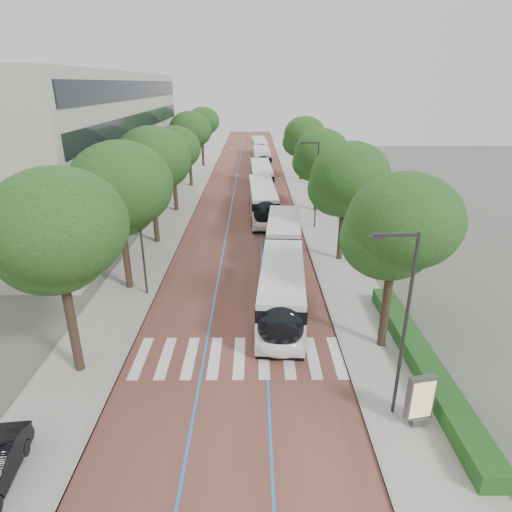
# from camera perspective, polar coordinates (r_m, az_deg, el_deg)

# --- Properties ---
(ground) EXTENTS (160.00, 160.00, 0.00)m
(ground) POSITION_cam_1_polar(r_m,az_deg,el_deg) (21.60, -2.88, -14.93)
(ground) COLOR #51544C
(ground) RESTS_ON ground
(road) EXTENTS (11.00, 140.00, 0.02)m
(road) POSITION_cam_1_polar(r_m,az_deg,el_deg) (58.69, -1.24, 9.30)
(road) COLOR brown
(road) RESTS_ON ground
(sidewalk_left) EXTENTS (4.00, 140.00, 0.12)m
(sidewalk_left) POSITION_cam_1_polar(r_m,az_deg,el_deg) (59.28, -8.60, 9.24)
(sidewalk_left) COLOR gray
(sidewalk_left) RESTS_ON ground
(sidewalk_right) EXTENTS (4.00, 140.00, 0.12)m
(sidewalk_right) POSITION_cam_1_polar(r_m,az_deg,el_deg) (59.04, 6.16, 9.30)
(sidewalk_right) COLOR gray
(sidewalk_right) RESTS_ON ground
(kerb_left) EXTENTS (0.20, 140.00, 0.14)m
(kerb_left) POSITION_cam_1_polar(r_m,az_deg,el_deg) (59.04, -6.75, 9.28)
(kerb_left) COLOR gray
(kerb_left) RESTS_ON ground
(kerb_right) EXTENTS (0.20, 140.00, 0.14)m
(kerb_right) POSITION_cam_1_polar(r_m,az_deg,el_deg) (58.86, 4.29, 9.33)
(kerb_right) COLOR gray
(kerb_right) RESTS_ON ground
(zebra_crossing) EXTENTS (10.55, 3.60, 0.01)m
(zebra_crossing) POSITION_cam_1_polar(r_m,az_deg,el_deg) (22.39, -2.25, -13.34)
(zebra_crossing) COLOR silver
(zebra_crossing) RESTS_ON ground
(lane_line_left) EXTENTS (0.12, 126.00, 0.01)m
(lane_line_left) POSITION_cam_1_polar(r_m,az_deg,el_deg) (58.74, -2.82, 9.30)
(lane_line_left) COLOR blue
(lane_line_left) RESTS_ON road
(lane_line_right) EXTENTS (0.12, 126.00, 0.01)m
(lane_line_right) POSITION_cam_1_polar(r_m,az_deg,el_deg) (58.69, 0.34, 9.32)
(lane_line_right) COLOR blue
(lane_line_right) RESTS_ON road
(office_building) EXTENTS (18.11, 40.00, 14.00)m
(office_building) POSITION_cam_1_polar(r_m,az_deg,el_deg) (49.99, -25.12, 13.20)
(office_building) COLOR #ABA99E
(office_building) RESTS_ON ground
(hedge) EXTENTS (1.20, 14.00, 0.80)m
(hedge) POSITION_cam_1_polar(r_m,az_deg,el_deg) (22.78, 21.26, -12.85)
(hedge) COLOR #1C4919
(hedge) RESTS_ON sidewalk_right
(streetlight_near) EXTENTS (1.82, 0.20, 8.00)m
(streetlight_near) POSITION_cam_1_polar(r_m,az_deg,el_deg) (17.36, 18.93, -7.33)
(streetlight_near) COLOR #2E2E30
(streetlight_near) RESTS_ON sidewalk_right
(streetlight_far) EXTENTS (1.82, 0.20, 8.00)m
(streetlight_far) POSITION_cam_1_polar(r_m,az_deg,el_deg) (40.47, 7.88, 10.23)
(streetlight_far) COLOR #2E2E30
(streetlight_far) RESTS_ON sidewalk_right
(lamp_post_left) EXTENTS (0.14, 0.14, 8.00)m
(lamp_post_left) POSITION_cam_1_polar(r_m,az_deg,el_deg) (27.66, -15.08, 2.59)
(lamp_post_left) COLOR #2E2E30
(lamp_post_left) RESTS_ON sidewalk_left
(trees_left) EXTENTS (6.36, 60.51, 9.34)m
(trees_left) POSITION_cam_1_polar(r_m,az_deg,el_deg) (40.80, -12.56, 12.57)
(trees_left) COLOR black
(trees_left) RESTS_ON ground
(trees_right) EXTENTS (5.73, 47.54, 8.72)m
(trees_right) POSITION_cam_1_polar(r_m,az_deg,el_deg) (41.33, 9.30, 12.06)
(trees_right) COLOR black
(trees_right) RESTS_ON ground
(lead_bus) EXTENTS (3.88, 18.53, 3.20)m
(lead_bus) POSITION_cam_1_polar(r_m,az_deg,el_deg) (28.68, 3.58, -1.31)
(lead_bus) COLOR black
(lead_bus) RESTS_ON ground
(bus_queued_0) EXTENTS (2.95, 12.48, 3.20)m
(bus_queued_0) POSITION_cam_1_polar(r_m,az_deg,el_deg) (44.32, 0.90, 7.22)
(bus_queued_0) COLOR silver
(bus_queued_0) RESTS_ON ground
(bus_queued_1) EXTENTS (2.89, 12.47, 3.20)m
(bus_queued_1) POSITION_cam_1_polar(r_m,az_deg,el_deg) (55.87, 0.73, 10.34)
(bus_queued_1) COLOR silver
(bus_queued_1) RESTS_ON ground
(bus_queued_2) EXTENTS (2.75, 12.44, 3.20)m
(bus_queued_2) POSITION_cam_1_polar(r_m,az_deg,el_deg) (69.37, 0.79, 12.65)
(bus_queued_2) COLOR silver
(bus_queued_2) RESTS_ON ground
(bus_queued_3) EXTENTS (3.11, 12.50, 3.20)m
(bus_queued_3) POSITION_cam_1_polar(r_m,az_deg,el_deg) (82.63, 0.48, 14.18)
(bus_queued_3) COLOR silver
(bus_queued_3) RESTS_ON ground
(ad_panel) EXTENTS (1.15, 0.52, 2.31)m
(ad_panel) POSITION_cam_1_polar(r_m,az_deg,el_deg) (19.03, 21.01, -17.47)
(ad_panel) COLOR #59595B
(ad_panel) RESTS_ON sidewalk_right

